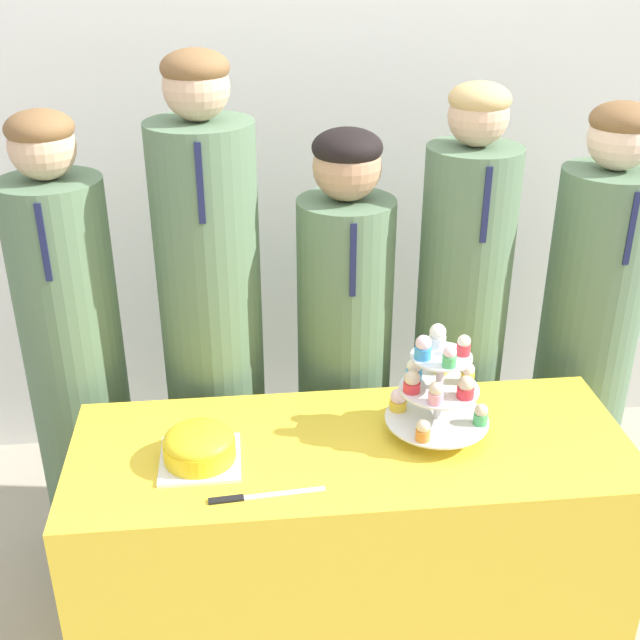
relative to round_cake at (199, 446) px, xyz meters
name	(u,v)px	position (x,y,z in m)	size (l,w,h in m)	color
wall_back	(309,112)	(0.40, 1.22, 0.58)	(9.00, 0.06, 2.70)	silver
table	(350,548)	(0.40, 0.03, -0.41)	(1.49, 0.56, 0.72)	yellow
round_cake	(199,446)	(0.00, 0.00, 0.00)	(0.21, 0.21, 0.10)	white
cake_knife	(247,498)	(0.12, -0.16, -0.05)	(0.28, 0.04, 0.01)	silver
cupcake_stand	(437,386)	(0.63, 0.06, 0.10)	(0.28, 0.28, 0.31)	silver
student_0	(77,370)	(-0.39, 0.52, -0.05)	(0.30, 0.30, 1.52)	#567556
student_1	(213,342)	(0.03, 0.52, 0.02)	(0.31, 0.31, 1.67)	#567556
student_2	(344,363)	(0.44, 0.52, -0.07)	(0.30, 0.30, 1.45)	#567556
student_3	(459,342)	(0.82, 0.52, -0.02)	(0.28, 0.29, 1.57)	#567556
student_4	(586,345)	(1.25, 0.52, -0.05)	(0.31, 0.31, 1.51)	#567556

